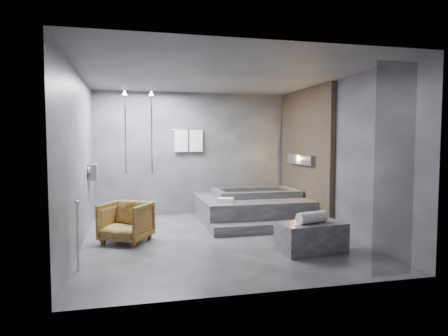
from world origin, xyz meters
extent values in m
plane|color=#2E2E30|center=(0.00, 0.00, 0.00)|extent=(5.00, 5.00, 0.00)
cube|color=#4D4D4F|center=(0.00, 0.00, 2.80)|extent=(4.50, 5.00, 0.04)
cube|color=#38383D|center=(0.00, 2.50, 1.40)|extent=(4.50, 0.04, 2.80)
cube|color=#38383D|center=(0.00, -2.50, 1.40)|extent=(4.50, 0.04, 2.80)
cube|color=#38383D|center=(-2.25, 0.00, 1.40)|extent=(0.04, 5.00, 2.80)
cube|color=#38383D|center=(2.25, 0.00, 1.40)|extent=(0.04, 5.00, 2.80)
cube|color=#907254|center=(2.19, 1.25, 1.40)|extent=(0.10, 2.40, 2.78)
cube|color=#FF9938|center=(2.11, 1.25, 1.30)|extent=(0.14, 1.20, 0.20)
cube|color=gray|center=(-2.16, 1.40, 1.10)|extent=(0.16, 0.42, 0.30)
imported|color=beige|center=(-2.15, 1.30, 1.05)|extent=(0.08, 0.08, 0.21)
imported|color=beige|center=(-2.15, 1.50, 1.03)|extent=(0.07, 0.07, 0.15)
cylinder|color=silver|center=(-1.00, 2.05, 1.90)|extent=(0.04, 0.04, 1.80)
cylinder|color=silver|center=(-1.55, 2.05, 1.90)|extent=(0.04, 0.04, 1.80)
cylinder|color=silver|center=(-0.15, 2.44, 1.95)|extent=(0.75, 0.02, 0.02)
cube|color=white|center=(-0.32, 2.42, 1.70)|extent=(0.30, 0.06, 0.50)
cube|color=white|center=(0.02, 2.42, 1.70)|extent=(0.30, 0.06, 0.50)
cylinder|color=silver|center=(-2.15, -1.20, 0.45)|extent=(0.04, 0.04, 0.90)
cube|color=black|center=(1.65, -2.45, 1.35)|extent=(0.55, 0.01, 2.60)
cube|color=#333336|center=(1.05, 1.45, 0.25)|extent=(2.20, 2.00, 0.50)
cube|color=#333336|center=(1.05, 0.27, 0.09)|extent=(2.20, 0.36, 0.18)
cube|color=#363638|center=(1.22, -1.11, 0.23)|extent=(1.06, 0.66, 0.45)
imported|color=#493112|center=(-1.54, 0.18, 0.34)|extent=(0.99, 1.00, 0.67)
cylinder|color=white|center=(1.21, -1.13, 0.54)|extent=(0.52, 0.30, 0.18)
cube|color=silver|center=(0.35, 0.86, 0.54)|extent=(0.36, 0.31, 0.08)
camera|label=1|loc=(-1.47, -6.66, 1.71)|focal=32.00mm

